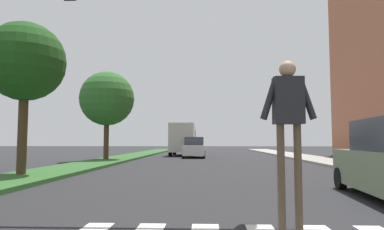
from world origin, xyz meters
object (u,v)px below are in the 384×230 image
pedestrian_performer (289,123)px  sedan_midblock (194,148)px  tree_far (107,99)px  truck_box_delivery (183,139)px  tree_mid (25,62)px  traffic_light_gantry (66,14)px

pedestrian_performer → sedan_midblock: bearing=94.8°
tree_far → truck_box_delivery: 11.32m
tree_mid → tree_far: tree_far is taller
sedan_midblock → truck_box_delivery: 4.41m
tree_mid → pedestrian_performer: bearing=-46.4°
traffic_light_gantry → pedestrian_performer: size_ratio=3.42×
pedestrian_performer → tree_mid: bearing=133.6°
tree_mid → sedan_midblock: 18.35m
tree_mid → traffic_light_gantry: tree_mid is taller
tree_mid → pedestrian_performer: 12.40m
tree_far → pedestrian_performer: size_ratio=2.52×
pedestrian_performer → sedan_midblock: size_ratio=0.56×
tree_far → sedan_midblock: 9.11m
tree_mid → truck_box_delivery: 21.77m
tree_mid → truck_box_delivery: size_ratio=0.97×
traffic_light_gantry → pedestrian_performer: (4.31, -3.06, -2.68)m
traffic_light_gantry → truck_box_delivery: 26.84m
traffic_light_gantry → tree_mid: bearing=125.2°
tree_far → pedestrian_performer: bearing=-67.5°
tree_mid → tree_far: 11.16m
tree_far → sedan_midblock: size_ratio=1.41×
tree_far → traffic_light_gantry: (3.94, -16.84, -0.12)m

